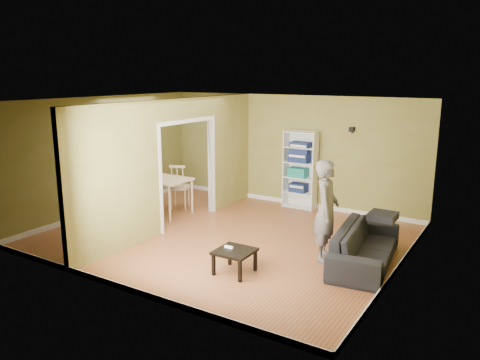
% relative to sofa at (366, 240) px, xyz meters
% --- Properties ---
extents(room_shell, '(6.50, 6.50, 6.50)m').
position_rel_sofa_xyz_m(room_shell, '(-2.70, -0.08, 0.89)').
color(room_shell, brown).
rests_on(room_shell, ground).
extents(partition, '(0.22, 5.50, 2.60)m').
position_rel_sofa_xyz_m(partition, '(-3.90, -0.08, 0.89)').
color(partition, olive).
rests_on(partition, ground).
extents(wall_speaker, '(0.10, 0.10, 0.10)m').
position_rel_sofa_xyz_m(wall_speaker, '(-1.20, 2.61, 1.49)').
color(wall_speaker, black).
rests_on(wall_speaker, room_shell).
extents(sofa, '(2.24, 1.17, 0.82)m').
position_rel_sofa_xyz_m(sofa, '(0.00, 0.00, 0.00)').
color(sofa, '#2C2B32').
rests_on(sofa, ground).
extents(person, '(0.85, 0.74, 2.01)m').
position_rel_sofa_xyz_m(person, '(-0.64, -0.15, 0.60)').
color(person, slate).
rests_on(person, ground).
extents(bookshelf, '(0.76, 0.33, 1.80)m').
position_rel_sofa_xyz_m(bookshelf, '(-2.32, 2.52, 0.49)').
color(bookshelf, white).
rests_on(bookshelf, ground).
extents(paper_box_navy_a, '(0.40, 0.26, 0.20)m').
position_rel_sofa_xyz_m(paper_box_navy_a, '(-2.35, 2.47, 0.08)').
color(paper_box_navy_a, navy).
rests_on(paper_box_navy_a, bookshelf).
extents(paper_box_teal, '(0.42, 0.27, 0.22)m').
position_rel_sofa_xyz_m(paper_box_teal, '(-2.37, 2.47, 0.43)').
color(paper_box_teal, '#267B79').
rests_on(paper_box_teal, bookshelf).
extents(paper_box_navy_b, '(0.46, 0.30, 0.24)m').
position_rel_sofa_xyz_m(paper_box_navy_b, '(-2.35, 2.47, 0.80)').
color(paper_box_navy_b, navy).
rests_on(paper_box_navy_b, bookshelf).
extents(paper_box_navy_c, '(0.46, 0.30, 0.23)m').
position_rel_sofa_xyz_m(paper_box_navy_c, '(-2.33, 2.47, 1.03)').
color(paper_box_navy_c, navy).
rests_on(paper_box_navy_c, bookshelf).
extents(coffee_table, '(0.57, 0.57, 0.38)m').
position_rel_sofa_xyz_m(coffee_table, '(-1.62, -1.45, -0.08)').
color(coffee_table, black).
rests_on(coffee_table, ground).
extents(game_controller, '(0.15, 0.04, 0.03)m').
position_rel_sofa_xyz_m(game_controller, '(-1.75, -1.42, -0.01)').
color(game_controller, white).
rests_on(game_controller, coffee_table).
extents(dining_table, '(1.29, 0.86, 0.81)m').
position_rel_sofa_xyz_m(dining_table, '(-4.80, 0.44, 0.32)').
color(dining_table, beige).
rests_on(dining_table, ground).
extents(chair_left, '(0.50, 0.50, 0.93)m').
position_rel_sofa_xyz_m(chair_left, '(-5.59, 0.48, 0.06)').
color(chair_left, '#D9B179').
rests_on(chair_left, ground).
extents(chair_near, '(0.48, 0.48, 0.86)m').
position_rel_sofa_xyz_m(chair_near, '(-4.77, -0.17, 0.02)').
color(chair_near, tan).
rests_on(chair_near, ground).
extents(chair_far, '(0.63, 0.63, 1.05)m').
position_rel_sofa_xyz_m(chair_far, '(-4.71, 1.01, 0.12)').
color(chair_far, tan).
rests_on(chair_far, ground).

